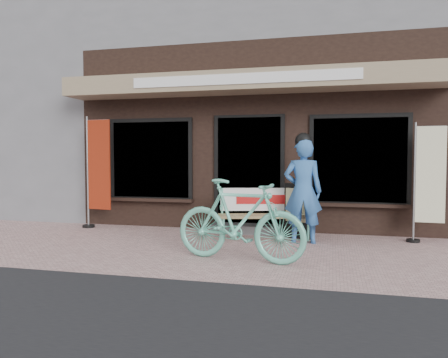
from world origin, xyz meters
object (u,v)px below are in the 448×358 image
(menu_stand, at_px, (298,210))
(nobori_red, at_px, (97,171))
(bicycle, at_px, (240,220))
(nobori_cream, at_px, (428,181))
(person, at_px, (303,189))
(bench, at_px, (264,209))

(menu_stand, bearing_deg, nobori_red, -161.03)
(bicycle, height_order, nobori_cream, nobori_cream)
(nobori_red, height_order, menu_stand, nobori_red)
(person, xyz_separation_m, nobori_cream, (1.97, 0.48, 0.13))
(bicycle, relative_size, nobori_cream, 0.94)
(nobori_red, distance_m, nobori_cream, 6.01)
(bench, xyz_separation_m, nobori_red, (-3.36, 0.27, 0.63))
(bicycle, distance_m, nobori_cream, 3.39)
(person, distance_m, nobori_red, 4.07)
(menu_stand, bearing_deg, bicycle, -87.93)
(person, height_order, nobori_red, nobori_red)
(bench, relative_size, nobori_red, 0.75)
(nobori_red, bearing_deg, person, -0.94)
(person, bearing_deg, nobori_red, 168.13)
(nobori_cream, bearing_deg, nobori_red, -176.47)
(bench, relative_size, bicycle, 0.89)
(bench, bearing_deg, person, -34.32)
(person, bearing_deg, nobori_cream, 8.76)
(bench, bearing_deg, nobori_cream, -10.07)
(bench, xyz_separation_m, nobori_cream, (2.65, 0.25, 0.51))
(bicycle, xyz_separation_m, menu_stand, (0.63, 1.85, -0.07))
(bench, relative_size, nobori_cream, 0.83)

